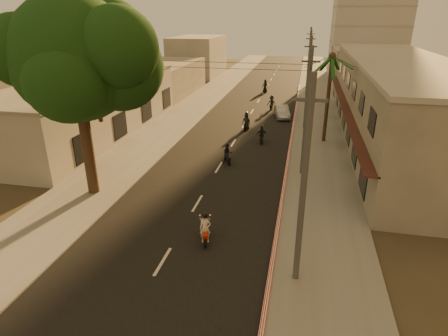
{
  "coord_description": "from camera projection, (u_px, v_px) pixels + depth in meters",
  "views": [
    {
      "loc": [
        5.92,
        -17.74,
        10.89
      ],
      "look_at": [
        1.11,
        4.74,
        1.37
      ],
      "focal_mm": 30.0,
      "sensor_mm": 36.0,
      "label": 1
    }
  ],
  "objects": [
    {
      "name": "scooter_far_a",
      "position": [
        246.0,
        122.0,
        37.53
      ],
      "size": [
        0.93,
        1.85,
        1.81
      ],
      "rotation": [
        0.0,
        0.0,
        -0.08
      ],
      "color": "black",
      "rests_on": "ground"
    },
    {
      "name": "utility_poles",
      "position": [
        310.0,
        63.0,
        35.71
      ],
      "size": [
        1.2,
        48.26,
        9.0
      ],
      "color": "#38383A",
      "rests_on": "ground"
    },
    {
      "name": "filler_left_far",
      "position": [
        198.0,
        56.0,
        69.69
      ],
      "size": [
        8.0,
        14.0,
        7.0
      ],
      "primitive_type": "cube",
      "color": "#A8A498",
      "rests_on": "ground"
    },
    {
      "name": "ground",
      "position": [
        188.0,
        220.0,
        21.34
      ],
      "size": [
        160.0,
        160.0,
        0.0
      ],
      "primitive_type": "plane",
      "color": "#383023",
      "rests_on": "ground"
    },
    {
      "name": "filler_left_near",
      "position": [
        164.0,
        79.0,
        53.92
      ],
      "size": [
        8.0,
        14.0,
        4.4
      ],
      "primitive_type": "cube",
      "color": "#A8A498",
      "rests_on": "ground"
    },
    {
      "name": "sidewalk_left",
      "position": [
        176.0,
        121.0,
        40.84
      ],
      "size": [
        5.0,
        140.0,
        0.12
      ],
      "primitive_type": "cube",
      "color": "slate",
      "rests_on": "ground"
    },
    {
      "name": "scooter_mid_b",
      "position": [
        261.0,
        135.0,
        33.74
      ],
      "size": [
        0.99,
        1.65,
        1.62
      ],
      "rotation": [
        0.0,
        0.0,
        0.13
      ],
      "color": "black",
      "rests_on": "ground"
    },
    {
      "name": "sidewalk_right",
      "position": [
        317.0,
        129.0,
        37.93
      ],
      "size": [
        5.0,
        140.0,
        0.12
      ],
      "primitive_type": "cube",
      "color": "slate",
      "rests_on": "ground"
    },
    {
      "name": "curb_stripe",
      "position": [
        291.0,
        142.0,
        33.86
      ],
      "size": [
        0.2,
        60.0,
        0.2
      ],
      "primitive_type": "cube",
      "color": "red",
      "rests_on": "ground"
    },
    {
      "name": "palm_tree",
      "position": [
        332.0,
        61.0,
        31.51
      ],
      "size": [
        5.0,
        5.0,
        8.2
      ],
      "color": "black",
      "rests_on": "ground"
    },
    {
      "name": "filler_right",
      "position": [
        359.0,
        68.0,
        58.13
      ],
      "size": [
        8.0,
        14.0,
        6.0
      ],
      "primitive_type": "cube",
      "color": "#A8A498",
      "rests_on": "ground"
    },
    {
      "name": "left_building",
      "position": [
        90.0,
        107.0,
        35.7
      ],
      "size": [
        8.2,
        24.2,
        5.2
      ],
      "color": "#A8A498",
      "rests_on": "ground"
    },
    {
      "name": "parked_car",
      "position": [
        282.0,
        112.0,
        42.04
      ],
      "size": [
        2.96,
        4.54,
        1.32
      ],
      "primitive_type": "imported",
      "rotation": [
        0.0,
        0.0,
        0.2
      ],
      "color": "#A2A4AA",
      "rests_on": "ground"
    },
    {
      "name": "scooter_far_b",
      "position": [
        272.0,
        103.0,
        45.22
      ],
      "size": [
        1.19,
        1.84,
        1.81
      ],
      "rotation": [
        0.0,
        0.0,
        -0.07
      ],
      "color": "black",
      "rests_on": "ground"
    },
    {
      "name": "scooter_mid_a",
      "position": [
        228.0,
        154.0,
        29.12
      ],
      "size": [
        1.21,
        1.55,
        1.64
      ],
      "rotation": [
        0.0,
        0.0,
        0.45
      ],
      "color": "black",
      "rests_on": "ground"
    },
    {
      "name": "scooter_far_c",
      "position": [
        265.0,
        87.0,
        55.28
      ],
      "size": [
        1.04,
        1.97,
        1.94
      ],
      "rotation": [
        0.0,
        0.0,
        0.13
      ],
      "color": "black",
      "rests_on": "ground"
    },
    {
      "name": "scooter_red",
      "position": [
        205.0,
        229.0,
        19.01
      ],
      "size": [
        0.83,
        1.67,
        1.67
      ],
      "rotation": [
        0.0,
        0.0,
        0.25
      ],
      "color": "black",
      "rests_on": "ground"
    },
    {
      "name": "broadleaf_tree",
      "position": [
        82.0,
        59.0,
        21.31
      ],
      "size": [
        9.6,
        8.7,
        12.1
      ],
      "color": "black",
      "rests_on": "ground"
    },
    {
      "name": "road",
      "position": [
        244.0,
        125.0,
        39.4
      ],
      "size": [
        10.0,
        140.0,
        0.02
      ],
      "primitive_type": "cube",
      "color": "black",
      "rests_on": "ground"
    },
    {
      "name": "shophouse_row",
      "position": [
        395.0,
        101.0,
        33.5
      ],
      "size": [
        8.8,
        34.2,
        7.3
      ],
      "color": "gray",
      "rests_on": "ground"
    }
  ]
}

